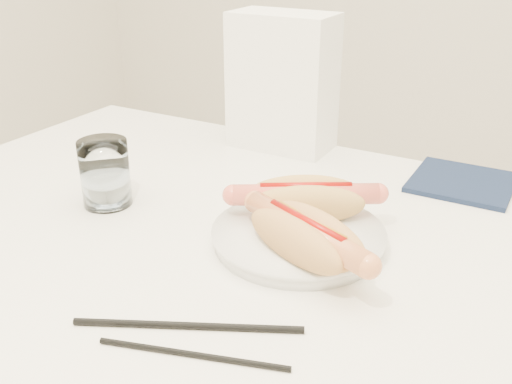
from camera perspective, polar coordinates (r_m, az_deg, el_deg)
The scene contains 9 objects.
table at distance 0.77m, azimuth 0.26°, elevation -9.48°, with size 1.20×0.80×0.75m.
plate at distance 0.75m, azimuth 4.11°, elevation -4.50°, with size 0.21×0.21×0.02m, color white.
hotdog_left at distance 0.77m, azimuth 4.81°, elevation -0.76°, with size 0.18×0.14×0.05m.
hotdog_right at distance 0.68m, azimuth 4.84°, elevation -4.34°, with size 0.19×0.13×0.05m.
water_glass at distance 0.86m, azimuth -14.41°, elevation 1.78°, with size 0.07×0.07×0.10m, color silver.
chopstick_near at distance 0.58m, azimuth -6.13°, elevation -15.36°, with size 0.01×0.01×0.19m, color black.
chopstick_far at distance 0.61m, azimuth -6.60°, elevation -12.72°, with size 0.01×0.01×0.23m, color black.
napkin_box at distance 1.05m, azimuth 2.58°, elevation 10.57°, with size 0.18×0.10×0.24m, color white.
navy_napkin at distance 0.97m, azimuth 19.33°, elevation 0.90°, with size 0.15×0.15×0.01m, color #111C37.
Camera 1 is at (0.31, -0.56, 1.12)m, focal length 41.33 mm.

